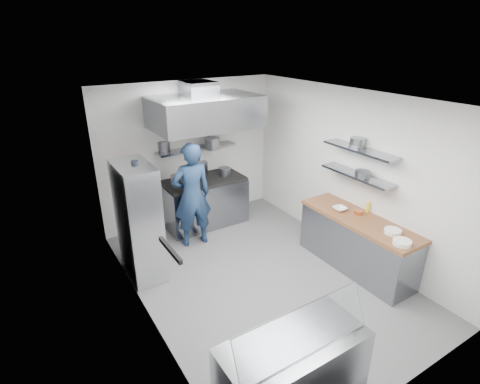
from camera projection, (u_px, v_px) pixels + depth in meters
floor at (260, 276)px, 5.99m from camera, size 5.00×5.00×0.00m
ceiling at (264, 98)px, 4.89m from camera, size 5.00×5.00×0.00m
wall_back at (189, 153)px, 7.39m from camera, size 3.60×2.80×0.02m
wall_front at (416, 288)px, 3.49m from camera, size 3.60×2.80×0.02m
wall_left at (141, 228)px, 4.56m from camera, size 2.80×5.00×0.02m
wall_right at (349, 174)px, 6.31m from camera, size 2.80×5.00×0.02m
gas_range at (205, 203)px, 7.50m from camera, size 1.60×0.80×0.90m
cooktop at (204, 181)px, 7.31m from camera, size 1.57×0.78×0.06m
stock_pot_left at (178, 180)px, 6.97m from camera, size 0.26×0.26×0.20m
stock_pot_mid at (200, 168)px, 7.53m from camera, size 0.32×0.32×0.24m
stock_pot_right at (225, 171)px, 7.47m from camera, size 0.24×0.24×0.16m
over_range_shelf at (197, 148)px, 7.27m from camera, size 1.60×0.30×0.04m
shelf_pot_a at (163, 145)px, 7.08m from camera, size 0.25×0.25×0.18m
shelf_pot_b at (212, 143)px, 7.13m from camera, size 0.30×0.30×0.22m
extractor_hood at (205, 112)px, 6.64m from camera, size 1.90×1.15×0.55m
hood_duct at (199, 88)px, 6.66m from camera, size 0.55×0.55×0.24m
red_firebox at (127, 164)px, 6.73m from camera, size 0.22×0.10×0.26m
chef at (192, 195)px, 6.58m from camera, size 0.74×0.53×1.91m
wire_rack at (139, 222)px, 5.72m from camera, size 0.50×0.90×1.85m
rack_bin_a at (141, 230)px, 5.73m from camera, size 0.18×0.22×0.20m
rack_bin_b at (130, 193)px, 5.81m from camera, size 0.14×0.18×0.16m
rack_jar at (135, 167)px, 5.43m from camera, size 0.11×0.11×0.18m
knife_strip at (170, 250)px, 3.81m from camera, size 0.04×0.55×0.05m
prep_counter_base at (356, 245)px, 6.07m from camera, size 0.62×2.00×0.84m
prep_counter_top at (360, 220)px, 5.90m from camera, size 0.65×2.04×0.06m
plate_stack_a at (402, 242)px, 5.15m from camera, size 0.25×0.25×0.06m
plate_stack_b at (393, 231)px, 5.43m from camera, size 0.24×0.24×0.06m
copper_pan at (358, 212)px, 6.01m from camera, size 0.14×0.14×0.06m
squeeze_bottle at (368, 207)px, 6.06m from camera, size 0.05×0.05×0.18m
mixing_bowl at (340, 209)px, 6.14m from camera, size 0.24×0.24×0.05m
wall_shelf_lower at (357, 175)px, 5.96m from camera, size 0.30×1.30×0.04m
wall_shelf_upper at (360, 150)px, 5.80m from camera, size 0.30×1.30×0.04m
shelf_pot_c at (363, 174)px, 5.82m from camera, size 0.23×0.23×0.10m
shelf_pot_d at (358, 142)px, 5.87m from camera, size 0.24×0.24×0.14m
display_case at (292, 373)px, 3.77m from camera, size 1.50×0.70×0.85m
display_glass at (304, 331)px, 3.43m from camera, size 1.47×0.19×0.42m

